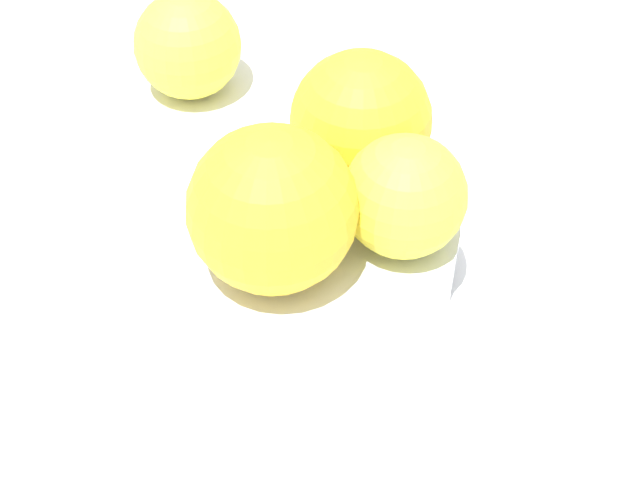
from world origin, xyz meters
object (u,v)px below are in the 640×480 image
object	(u,v)px
orange_in_bowl_1	(355,119)
orange_in_bowl_0	(269,208)
orange_loose_0	(188,45)
fruit_bowl	(320,246)
orange_in_bowl_2	(404,196)

from	to	relation	value
orange_in_bowl_1	orange_in_bowl_0	bearing A→B (deg)	90.89
orange_in_bowl_1	orange_loose_0	bearing A→B (deg)	-20.44
orange_in_bowl_0	orange_in_bowl_1	distance (cm)	8.38
fruit_bowl	orange_in_bowl_1	bearing A→B (deg)	-85.17
orange_loose_0	orange_in_bowl_1	bearing A→B (deg)	159.56
orange_in_bowl_0	orange_in_bowl_2	distance (cm)	6.80
orange_in_bowl_0	orange_loose_0	distance (cm)	21.95
orange_in_bowl_2	orange_loose_0	world-z (taller)	orange_in_bowl_2
orange_in_bowl_2	fruit_bowl	bearing A→B (deg)	8.86
fruit_bowl	orange_in_bowl_2	bearing A→B (deg)	-171.14
orange_loose_0	orange_in_bowl_0	bearing A→B (deg)	138.32
fruit_bowl	orange_in_bowl_2	world-z (taller)	orange_in_bowl_2
orange_in_bowl_1	orange_in_bowl_2	xyz separation A→B (cm)	(-4.72, 3.45, -0.64)
fruit_bowl	orange_in_bowl_0	distance (cm)	7.39
orange_in_bowl_0	orange_loose_0	xyz separation A→B (cm)	(16.08, -14.32, -4.29)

